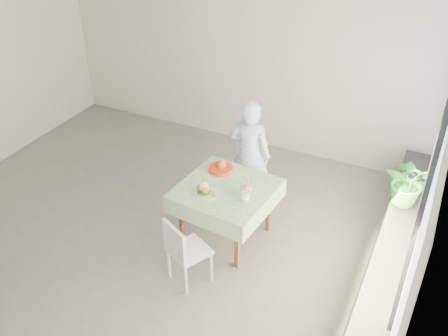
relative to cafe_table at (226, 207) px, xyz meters
The scene contains 15 objects.
floor 1.00m from the cafe_table, 169.66° to the right, with size 6.00×6.00×0.00m, color #62605C.
ceiling 2.50m from the cafe_table, 169.66° to the right, with size 6.00×6.00×0.00m, color white.
wall_back 2.67m from the cafe_table, 110.50° to the left, with size 6.00×0.02×2.80m, color beige.
wall_right 2.33m from the cafe_table, ahead, with size 0.02×5.00×2.80m, color beige.
window_pane 2.41m from the cafe_table, ahead, with size 0.01×4.80×2.18m, color #D1E0F9.
window_ledge 1.94m from the cafe_table, ahead, with size 0.40×4.80×0.50m, color black.
cafe_table is the anchor object (origin of this frame).
chair_far 0.76m from the cafe_table, 92.06° to the left, with size 0.51×0.51×0.88m.
chair_near 0.85m from the cafe_table, 93.74° to the right, with size 0.52×0.52×0.82m.
diner 0.83m from the cafe_table, 93.17° to the left, with size 0.55×0.36×1.50m, color #8DB9E2.
main_dish 0.42m from the cafe_table, 126.95° to the right, with size 0.29×0.29×0.15m.
juice_cup_orange 0.44m from the cafe_table, ahead, with size 0.10×0.10×0.29m.
juice_cup_lemonade 0.49m from the cafe_table, 24.70° to the right, with size 0.10×0.10×0.29m.
second_dish 0.49m from the cafe_table, 125.88° to the left, with size 0.30×0.30×0.14m.
potted_plant 2.15m from the cafe_table, 26.66° to the left, with size 0.54×0.47×0.60m, color #2C6F25.
Camera 1 is at (2.91, -4.10, 4.05)m, focal length 40.00 mm.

